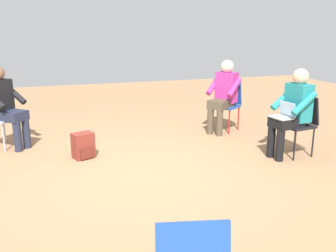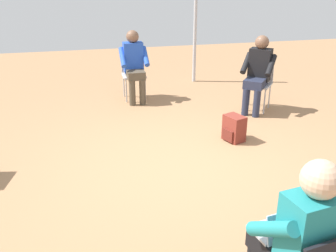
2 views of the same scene
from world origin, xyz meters
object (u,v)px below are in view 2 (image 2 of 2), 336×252
at_px(person_with_laptop, 298,236).
at_px(person_in_blue, 134,63).
at_px(chair_northeast, 260,80).
at_px(person_in_black, 258,70).
at_px(chair_north, 133,71).
at_px(backpack_near_laptop_user, 234,130).

distance_m(person_with_laptop, person_in_blue, 4.87).
bearing_deg(chair_northeast, person_in_black, 90.00).
bearing_deg(chair_northeast, chair_north, 11.99).
distance_m(person_in_blue, person_in_black, 2.13).
bearing_deg(chair_north, person_in_blue, 90.00).
bearing_deg(chair_north, person_with_laptop, 92.66).
xyz_separation_m(chair_northeast, person_in_blue, (-1.96, 0.92, 0.20)).
relative_size(chair_northeast, person_in_black, 0.69).
bearing_deg(chair_northeast, person_with_laptop, 107.17).
relative_size(person_with_laptop, backpack_near_laptop_user, 3.44).
bearing_deg(backpack_near_laptop_user, person_in_blue, 116.45).
height_order(chair_north, person_in_blue, person_in_blue).
bearing_deg(chair_north, chair_northeast, 151.19).
xyz_separation_m(chair_north, person_with_laptop, (0.21, -5.04, 0.20)).
height_order(chair_northeast, backpack_near_laptop_user, chair_northeast).
height_order(person_in_black, backpack_near_laptop_user, person_in_black).
distance_m(person_in_black, backpack_near_laptop_user, 1.42).
xyz_separation_m(person_with_laptop, person_in_blue, (-0.21, 4.87, 0.00)).
distance_m(chair_northeast, person_with_laptop, 4.32).
relative_size(person_in_black, backpack_near_laptop_user, 3.44).
bearing_deg(backpack_near_laptop_user, chair_north, 114.71).
bearing_deg(person_with_laptop, person_in_black, 58.53).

